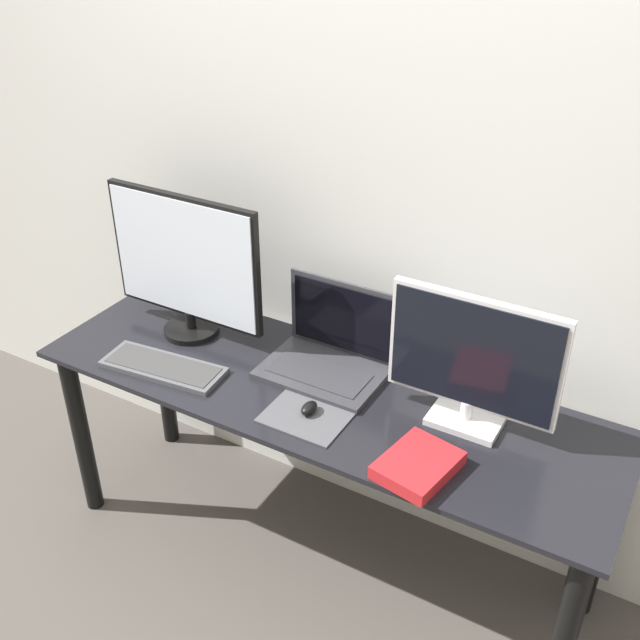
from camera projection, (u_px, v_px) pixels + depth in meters
name	position (u px, v px, depth m)	size (l,w,h in m)	color
ground_plane	(276.00, 610.00, 2.42)	(12.00, 12.00, 0.00)	#4C4742
wall_back	(378.00, 184.00, 2.25)	(7.00, 0.05, 2.50)	silver
desk	(320.00, 424.00, 2.34)	(1.83, 0.57, 0.70)	black
monitor_left	(185.00, 265.00, 2.43)	(0.57, 0.19, 0.50)	black
monitor_right	(473.00, 362.00, 2.03)	(0.49, 0.14, 0.40)	silver
laptop	(331.00, 350.00, 2.35)	(0.38, 0.27, 0.27)	#333338
keyboard	(163.00, 367.00, 2.36)	(0.41, 0.18, 0.02)	#4C4C51
mousepad	(306.00, 417.00, 2.16)	(0.24, 0.18, 0.00)	#47474C
mouse	(309.00, 408.00, 2.16)	(0.04, 0.06, 0.03)	black
book	(418.00, 465.00, 1.95)	(0.20, 0.24, 0.04)	red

